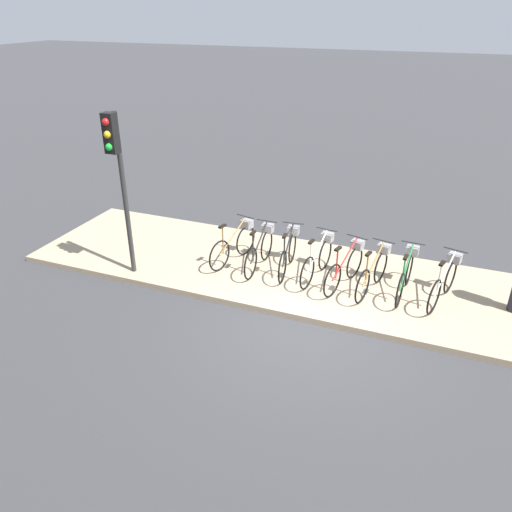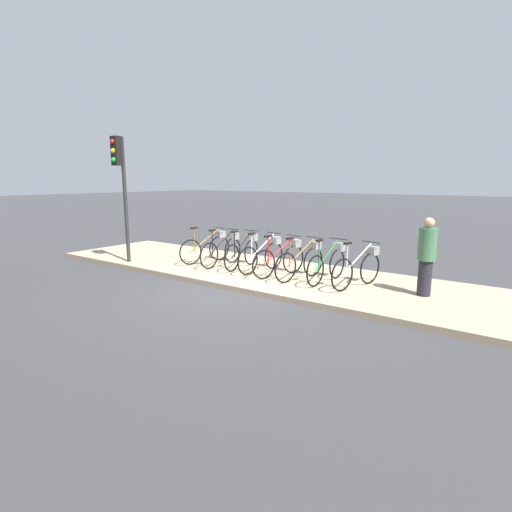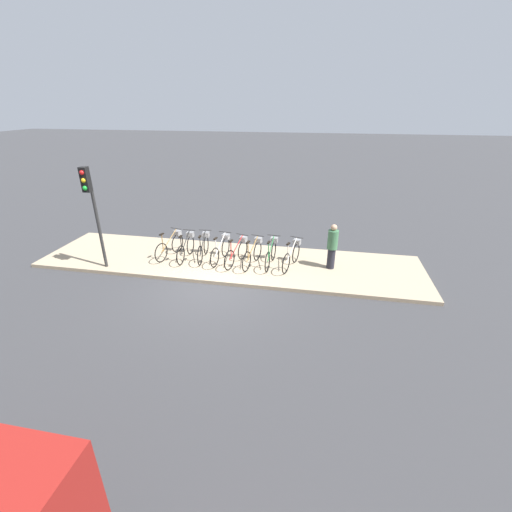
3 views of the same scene
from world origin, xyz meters
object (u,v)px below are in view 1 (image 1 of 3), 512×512
(parked_bicycle_7, at_px, (445,280))
(traffic_light, at_px, (117,162))
(parked_bicycle_4, at_px, (346,265))
(parked_bicycle_0, at_px, (235,242))
(parked_bicycle_5, at_px, (374,270))
(parked_bicycle_1, at_px, (261,248))
(parked_bicycle_3, at_px, (318,257))
(parked_bicycle_6, at_px, (406,273))
(parked_bicycle_2, at_px, (289,251))

(parked_bicycle_7, bearing_deg, traffic_light, -168.13)
(parked_bicycle_4, height_order, traffic_light, traffic_light)
(parked_bicycle_0, xyz_separation_m, parked_bicycle_5, (3.06, -0.16, 0.00))
(parked_bicycle_1, bearing_deg, parked_bicycle_0, 173.59)
(parked_bicycle_3, relative_size, parked_bicycle_5, 1.01)
(parked_bicycle_5, bearing_deg, traffic_light, -166.11)
(parked_bicycle_3, distance_m, parked_bicycle_7, 2.49)
(parked_bicycle_3, height_order, parked_bicycle_4, same)
(parked_bicycle_4, bearing_deg, parked_bicycle_5, 0.40)
(parked_bicycle_7, height_order, traffic_light, traffic_light)
(parked_bicycle_3, height_order, traffic_light, traffic_light)
(parked_bicycle_1, bearing_deg, parked_bicycle_6, 0.54)
(parked_bicycle_2, xyz_separation_m, traffic_light, (-3.07, -1.40, 1.99))
(parked_bicycle_1, distance_m, parked_bicycle_6, 3.05)
(parked_bicycle_0, height_order, parked_bicycle_6, same)
(parked_bicycle_6, distance_m, parked_bicycle_7, 0.72)
(parked_bicycle_4, bearing_deg, parked_bicycle_1, 177.24)
(parked_bicycle_0, bearing_deg, parked_bicycle_5, -2.93)
(parked_bicycle_0, relative_size, parked_bicycle_4, 1.01)
(parked_bicycle_0, relative_size, parked_bicycle_2, 0.98)
(parked_bicycle_0, bearing_deg, parked_bicycle_3, -1.02)
(parked_bicycle_4, xyz_separation_m, parked_bicycle_6, (1.16, 0.12, 0.00))
(parked_bicycle_1, relative_size, parked_bicycle_7, 1.03)
(parked_bicycle_2, height_order, parked_bicycle_4, same)
(parked_bicycle_1, distance_m, parked_bicycle_3, 1.28)
(parked_bicycle_1, relative_size, parked_bicycle_3, 1.01)
(parked_bicycle_5, bearing_deg, parked_bicycle_4, -179.60)
(traffic_light, bearing_deg, parked_bicycle_3, 19.67)
(parked_bicycle_1, distance_m, parked_bicycle_2, 0.61)
(parked_bicycle_0, bearing_deg, parked_bicycle_7, -0.81)
(parked_bicycle_2, relative_size, parked_bicycle_5, 1.01)
(parked_bicycle_1, height_order, traffic_light, traffic_light)
(parked_bicycle_0, xyz_separation_m, parked_bicycle_1, (0.62, -0.07, 0.00))
(parked_bicycle_5, xyz_separation_m, parked_bicycle_6, (0.60, 0.12, 0.00))
(parked_bicycle_5, bearing_deg, parked_bicycle_1, 177.95)
(parked_bicycle_5, bearing_deg, parked_bicycle_2, 174.23)
(parked_bicycle_2, distance_m, parked_bicycle_4, 1.30)
(parked_bicycle_3, xyz_separation_m, traffic_light, (-3.74, -1.34, 1.99))
(parked_bicycle_5, xyz_separation_m, parked_bicycle_7, (1.32, 0.10, 0.00))
(parked_bicycle_3, relative_size, traffic_light, 0.48)
(parked_bicycle_4, xyz_separation_m, parked_bicycle_5, (0.55, 0.00, 0.00))
(parked_bicycle_6, bearing_deg, traffic_light, -166.44)
(parked_bicycle_2, bearing_deg, parked_bicycle_4, -8.41)
(parked_bicycle_5, relative_size, parked_bicycle_7, 1.01)
(parked_bicycle_7, bearing_deg, parked_bicycle_5, -175.88)
(parked_bicycle_4, bearing_deg, parked_bicycle_7, 3.03)
(parked_bicycle_3, bearing_deg, traffic_light, -160.33)
(parked_bicycle_0, height_order, parked_bicycle_5, same)
(parked_bicycle_1, height_order, parked_bicycle_3, same)
(parked_bicycle_2, xyz_separation_m, parked_bicycle_6, (2.44, -0.07, 0.00))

